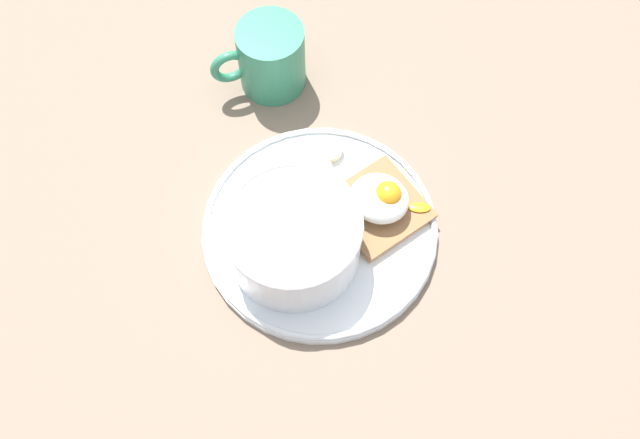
# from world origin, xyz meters

# --- Properties ---
(ground_plane) EXTENTS (1.20, 1.20, 0.02)m
(ground_plane) POSITION_xyz_m (0.00, 0.00, 0.01)
(ground_plane) COLOR #796655
(ground_plane) RESTS_ON ground
(plate) EXTENTS (0.25, 0.25, 0.02)m
(plate) POSITION_xyz_m (0.00, 0.00, 0.03)
(plate) COLOR white
(plate) RESTS_ON ground_plane
(oatmeal_bowl) EXTENTS (0.14, 0.14, 0.07)m
(oatmeal_bowl) POSITION_xyz_m (0.01, 0.04, 0.06)
(oatmeal_bowl) COLOR white
(oatmeal_bowl) RESTS_ON plate
(toast_slice) EXTENTS (0.12, 0.12, 0.01)m
(toast_slice) POSITION_xyz_m (-0.05, -0.05, 0.04)
(toast_slice) COLOR olive
(toast_slice) RESTS_ON plate
(poached_egg) EXTENTS (0.08, 0.06, 0.04)m
(poached_egg) POSITION_xyz_m (-0.05, -0.05, 0.06)
(poached_egg) COLOR white
(poached_egg) RESTS_ON toast_slice
(banana_slice_front) EXTENTS (0.05, 0.05, 0.01)m
(banana_slice_front) POSITION_xyz_m (0.06, -0.06, 0.04)
(banana_slice_front) COLOR #EBEBB6
(banana_slice_front) RESTS_ON plate
(banana_slice_left) EXTENTS (0.05, 0.05, 0.02)m
(banana_slice_left) POSITION_xyz_m (0.03, -0.06, 0.04)
(banana_slice_left) COLOR beige
(banana_slice_left) RESTS_ON plate
(banana_slice_back) EXTENTS (0.03, 0.03, 0.01)m
(banana_slice_back) POSITION_xyz_m (0.03, -0.09, 0.04)
(banana_slice_back) COLOR beige
(banana_slice_back) RESTS_ON plate
(banana_slice_right) EXTENTS (0.04, 0.04, 0.01)m
(banana_slice_right) POSITION_xyz_m (0.06, -0.04, 0.04)
(banana_slice_right) COLOR #EFE8C1
(banana_slice_right) RESTS_ON plate
(coffee_mug) EXTENTS (0.09, 0.09, 0.08)m
(coffee_mug) POSITION_xyz_m (0.14, -0.15, 0.06)
(coffee_mug) COLOR #2E7D5C
(coffee_mug) RESTS_ON ground_plane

